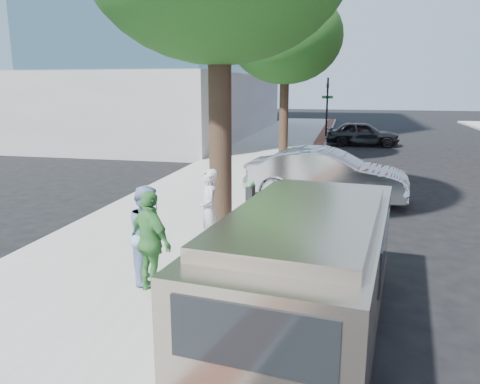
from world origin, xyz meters
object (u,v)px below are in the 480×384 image
(parking_meter, at_px, (250,204))
(person_green, at_px, (151,242))
(van, at_px, (310,261))
(sedan_silver, at_px, (326,175))
(person_gray, at_px, (209,210))
(person_officer, at_px, (148,234))
(bg_car, at_px, (363,134))

(parking_meter, distance_m, person_green, 2.13)
(van, bearing_deg, sedan_silver, 97.58)
(person_gray, relative_size, person_green, 0.99)
(person_officer, height_order, sedan_silver, person_officer)
(parking_meter, xyz_separation_m, person_officer, (-1.42, -1.34, -0.25))
(person_green, bearing_deg, van, -156.48)
(parking_meter, relative_size, sedan_silver, 0.32)
(person_officer, distance_m, sedan_silver, 7.36)
(person_officer, relative_size, sedan_silver, 0.35)
(sedan_silver, height_order, bg_car, sedan_silver)
(person_green, height_order, sedan_silver, person_green)
(person_gray, relative_size, person_officer, 1.00)
(bg_car, distance_m, van, 21.19)
(parking_meter, bearing_deg, person_green, -124.80)
(person_green, distance_m, bg_car, 21.12)
(person_officer, distance_m, person_green, 0.45)
(parking_meter, height_order, sedan_silver, parking_meter)
(person_green, xyz_separation_m, bg_car, (3.71, 20.79, -0.28))
(person_officer, bearing_deg, van, -122.98)
(sedan_silver, relative_size, bg_car, 1.16)
(person_green, distance_m, sedan_silver, 7.66)
(person_officer, xyz_separation_m, sedan_silver, (2.55, 6.90, -0.19))
(sedan_silver, xyz_separation_m, van, (0.12, -7.65, 0.23))
(parking_meter, bearing_deg, person_gray, 158.26)
(person_gray, height_order, bg_car, person_gray)
(person_officer, height_order, bg_car, person_officer)
(bg_car, bearing_deg, person_gray, 170.12)
(person_gray, distance_m, sedan_silver, 5.59)
(person_gray, bearing_deg, sedan_silver, 133.82)
(bg_car, bearing_deg, sedan_silver, 174.59)
(parking_meter, relative_size, person_officer, 0.92)
(person_green, xyz_separation_m, van, (2.46, -0.35, 0.03))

